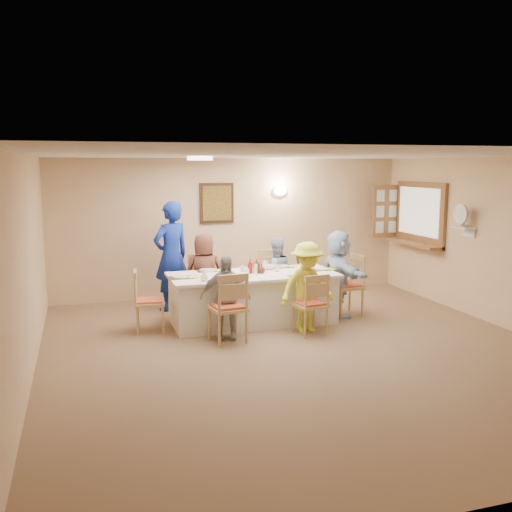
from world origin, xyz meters
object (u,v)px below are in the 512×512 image
object	(u,v)px
dining_table	(253,298)
chair_back_right	(273,279)
chair_right_end	(346,285)
condiment_ketchup	(250,266)
diner_front_right	(307,287)
serving_hatch	(420,214)
diner_back_right	(276,274)
diner_back_left	(204,274)
chair_front_right	(310,303)
caregiver	(171,256)
chair_back_left	(203,284)
chair_front_left	(228,306)
chair_left_end	(150,301)
diner_right_end	(339,273)
diner_front_left	(225,297)
desk_fan	(463,218)

from	to	relation	value
dining_table	chair_back_right	bearing A→B (deg)	53.13
chair_right_end	condiment_ketchup	world-z (taller)	condiment_ketchup
chair_back_right	diner_front_right	world-z (taller)	diner_front_right
serving_hatch	condiment_ketchup	size ratio (longest dim) A/B	6.82
dining_table	diner_back_right	distance (m)	0.93
serving_hatch	diner_back_left	distance (m)	4.11
chair_back_right	chair_front_right	xyz separation A→B (m)	(0.00, -1.60, -0.04)
serving_hatch	caregiver	bearing A→B (deg)	176.31
chair_back_left	chair_right_end	world-z (taller)	chair_right_end
chair_front_left	condiment_ketchup	size ratio (longest dim) A/B	4.45
chair_front_right	chair_front_left	bearing A→B (deg)	-8.29
dining_table	caregiver	world-z (taller)	caregiver
chair_left_end	diner_right_end	distance (m)	2.98
chair_back_right	chair_front_right	size ratio (longest dim) A/B	1.08
chair_left_end	caregiver	xyz separation A→B (m)	(0.50, 1.15, 0.45)
chair_left_end	diner_back_left	distance (m)	1.19
chair_right_end	serving_hatch	bearing A→B (deg)	110.20
diner_front_right	diner_front_left	bearing A→B (deg)	171.59
diner_right_end	desk_fan	bearing A→B (deg)	-104.02
diner_front_right	chair_left_end	bearing A→B (deg)	154.04
chair_front_left	chair_front_right	xyz separation A→B (m)	(1.20, 0.00, -0.04)
dining_table	chair_left_end	distance (m)	1.55
chair_right_end	diner_back_left	world-z (taller)	diner_back_left
desk_fan	chair_right_end	distance (m)	2.11
dining_table	condiment_ketchup	distance (m)	0.49
chair_front_right	diner_front_left	bearing A→B (deg)	-14.01
diner_front_right	chair_right_end	bearing A→B (deg)	27.19
chair_right_end	diner_back_right	xyz separation A→B (m)	(-0.95, 0.68, 0.11)
chair_back_left	chair_left_end	world-z (taller)	chair_back_left
diner_back_left	desk_fan	bearing A→B (deg)	169.15
dining_table	chair_back_left	xyz separation A→B (m)	(-0.60, 0.80, 0.10)
chair_right_end	diner_front_right	xyz separation A→B (m)	(-0.95, -0.68, 0.16)
serving_hatch	diner_back_right	size ratio (longest dim) A/B	1.25
diner_back_right	diner_front_right	xyz separation A→B (m)	(0.00, -1.36, 0.05)
chair_front_right	diner_front_left	size ratio (longest dim) A/B	0.75
diner_back_right	diner_right_end	xyz separation A→B (m)	(0.82, -0.68, 0.09)
dining_table	diner_right_end	bearing A→B (deg)	0.00
diner_front_left	diner_front_right	size ratio (longest dim) A/B	0.90
chair_front_right	diner_front_right	world-z (taller)	diner_front_right
chair_back_left	condiment_ketchup	xyz separation A→B (m)	(0.56, -0.77, 0.39)
desk_fan	chair_back_right	world-z (taller)	desk_fan
dining_table	diner_back_right	bearing A→B (deg)	48.58
chair_front_left	chair_front_right	distance (m)	1.20
diner_right_end	chair_front_left	bearing A→B (deg)	112.09
chair_right_end	condiment_ketchup	bearing A→B (deg)	-95.62
caregiver	condiment_ketchup	bearing A→B (deg)	106.34
serving_hatch	dining_table	bearing A→B (deg)	-165.84
chair_front_left	chair_left_end	distance (m)	1.24
caregiver	diner_back_left	bearing A→B (deg)	108.01
chair_back_left	diner_right_end	world-z (taller)	diner_right_end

